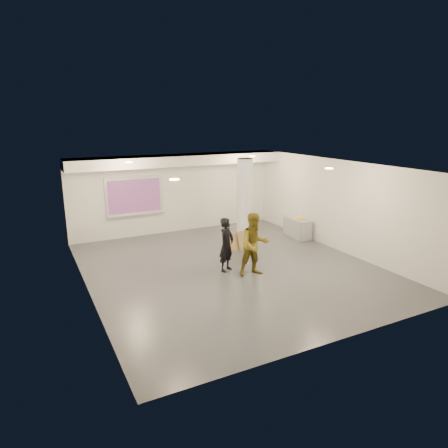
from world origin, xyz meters
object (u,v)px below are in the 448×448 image
man (254,245)px  projection_screen (134,196)px  credenza (297,228)px  column (244,202)px  woman (227,245)px

man → projection_screen: bearing=117.6°
projection_screen → credenza: bearing=-27.4°
projection_screen → credenza: (5.32, -2.76, -1.17)m
column → projection_screen: column is taller
woman → column: bearing=15.9°
credenza → woman: bearing=-150.3°
column → woman: (-1.69, -1.93, -0.72)m
column → man: (-1.14, -2.56, -0.61)m
column → man: bearing=-114.0°
woman → man: (0.54, -0.64, 0.11)m
projection_screen → man: size_ratio=1.18×
woman → man: man is taller
woman → man: 0.85m
projection_screen → column: bearing=-40.6°
column → man: 2.87m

